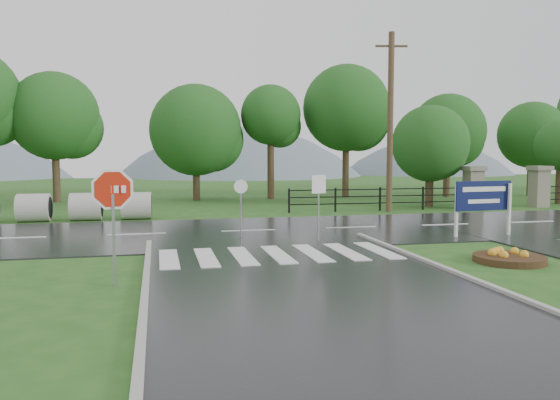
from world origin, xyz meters
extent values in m
plane|color=#27561C|center=(0.00, 0.00, 0.00)|extent=(120.00, 120.00, 0.00)
cube|color=black|center=(0.00, 10.00, 0.00)|extent=(90.00, 8.00, 0.04)
cube|color=silver|center=(-3.00, 5.00, 0.06)|extent=(0.50, 2.80, 0.02)
cube|color=silver|center=(-2.00, 5.00, 0.06)|extent=(0.50, 2.80, 0.02)
cube|color=silver|center=(-1.00, 5.00, 0.06)|extent=(0.50, 2.80, 0.02)
cube|color=silver|center=(0.00, 5.00, 0.06)|extent=(0.50, 2.80, 0.02)
cube|color=silver|center=(1.00, 5.00, 0.06)|extent=(0.50, 2.80, 0.02)
cube|color=silver|center=(2.00, 5.00, 0.06)|extent=(0.50, 2.80, 0.02)
cube|color=silver|center=(3.00, 5.00, 0.06)|extent=(0.50, 2.80, 0.02)
cube|color=gray|center=(13.00, 16.00, 1.00)|extent=(0.80, 0.80, 2.00)
cube|color=#6B6659|center=(13.00, 16.00, 2.12)|extent=(1.00, 1.00, 0.24)
cube|color=gray|center=(17.00, 16.00, 1.00)|extent=(0.80, 0.80, 2.00)
cube|color=#6B6659|center=(17.00, 16.00, 2.12)|extent=(1.00, 1.00, 0.24)
cube|color=black|center=(7.75, 16.00, 0.40)|extent=(9.50, 0.05, 0.05)
cube|color=black|center=(7.75, 16.00, 0.75)|extent=(9.50, 0.05, 0.05)
cube|color=black|center=(7.75, 16.00, 1.10)|extent=(9.50, 0.05, 0.05)
cube|color=black|center=(3.00, 16.00, 0.60)|extent=(0.08, 0.08, 1.20)
cube|color=black|center=(12.50, 16.00, 0.60)|extent=(0.08, 0.08, 1.20)
cube|color=black|center=(17.50, 16.00, 0.60)|extent=(0.08, 0.08, 1.20)
sphere|color=slate|center=(8.00, 65.00, -17.28)|extent=(48.00, 48.00, 48.00)
sphere|color=slate|center=(36.00, 65.00, -12.96)|extent=(36.00, 36.00, 36.00)
cylinder|color=#9E9B93|center=(-8.38, 15.00, 0.60)|extent=(1.30, 1.20, 1.20)
cylinder|color=#9E9B93|center=(-6.28, 15.00, 0.60)|extent=(1.30, 1.20, 1.20)
cylinder|color=#9E9B93|center=(-4.18, 15.00, 0.60)|extent=(1.30, 1.20, 1.20)
cube|color=#939399|center=(-4.20, 2.35, 1.00)|extent=(0.06, 0.06, 2.01)
cylinder|color=white|center=(-4.20, 2.36, 2.11)|extent=(1.19, 0.24, 1.21)
cylinder|color=red|center=(-4.20, 2.35, 2.11)|extent=(1.03, 0.22, 1.05)
cube|color=silver|center=(6.66, 6.93, 0.93)|extent=(0.10, 0.10, 1.85)
cube|color=silver|center=(8.69, 6.93, 0.93)|extent=(0.10, 0.10, 1.85)
cube|color=#0A1243|center=(7.67, 6.93, 1.44)|extent=(2.22, 0.27, 1.02)
cube|color=white|center=(7.67, 6.89, 1.67)|extent=(1.75, 0.18, 0.17)
cube|color=white|center=(7.67, 6.89, 1.25)|extent=(1.29, 0.13, 0.14)
cylinder|color=#332111|center=(5.79, 2.81, 0.09)|extent=(1.85, 1.85, 0.18)
cube|color=#939399|center=(1.82, 7.13, 1.03)|extent=(0.04, 0.04, 2.06)
cube|color=white|center=(1.82, 7.11, 1.89)|extent=(0.48, 0.09, 0.60)
cylinder|color=#939399|center=(-0.51, 8.52, 0.93)|extent=(0.06, 0.06, 1.86)
cylinder|color=white|center=(-0.51, 8.50, 1.77)|extent=(0.47, 0.04, 0.47)
cylinder|color=#473523|center=(8.01, 15.50, 4.40)|extent=(0.29, 0.29, 8.81)
cube|color=brown|center=(8.01, 15.50, 8.12)|extent=(1.56, 0.40, 0.10)
cylinder|color=#3D2B1C|center=(11.27, 17.50, 1.44)|extent=(0.48, 0.48, 2.87)
sphere|color=#184D18|center=(11.27, 17.50, 3.45)|extent=(4.16, 4.16, 4.16)
cylinder|color=#3D2B1C|center=(19.53, 17.50, 1.42)|extent=(0.39, 0.39, 2.84)
camera|label=1|loc=(-3.28, -9.73, 2.84)|focal=35.00mm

